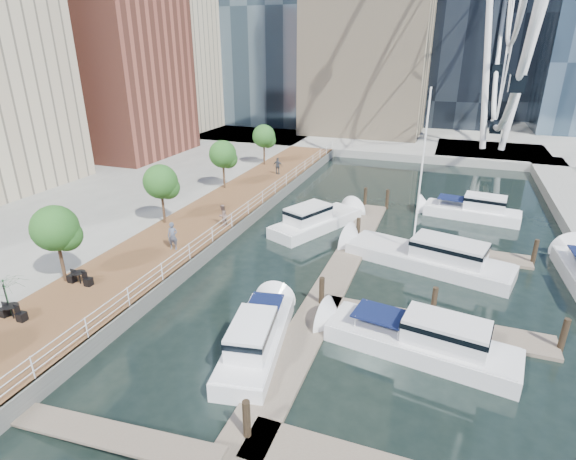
{
  "coord_description": "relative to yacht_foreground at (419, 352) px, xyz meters",
  "views": [
    {
      "loc": [
        8.74,
        -13.36,
        13.62
      ],
      "look_at": [
        -0.17,
        11.19,
        3.0
      ],
      "focal_mm": 28.0,
      "sensor_mm": 36.0,
      "label": 1
    }
  ],
  "objects": [
    {
      "name": "seawall",
      "position": [
        -14.59,
        9.47,
        0.5
      ],
      "size": [
        0.25,
        60.0,
        1.0
      ],
      "primitive_type": "cube",
      "color": "#595954",
      "rests_on": "ground"
    },
    {
      "name": "moored_yachts",
      "position": [
        -0.05,
        8.62,
        0.0
      ],
      "size": [
        23.93,
        35.5,
        11.5
      ],
      "color": "silver",
      "rests_on": "ground"
    },
    {
      "name": "railing",
      "position": [
        -14.69,
        9.47,
        1.52
      ],
      "size": [
        0.1,
        60.0,
        1.05
      ],
      "primitive_type": null,
      "color": "white",
      "rests_on": "boardwalk"
    },
    {
      "name": "land_far",
      "position": [
        -8.59,
        96.47,
        0.5
      ],
      "size": [
        200.0,
        114.0,
        1.0
      ],
      "primitive_type": "cube",
      "color": "gray",
      "rests_on": "ground"
    },
    {
      "name": "yacht_foreground",
      "position": [
        0.0,
        0.0,
        0.0
      ],
      "size": [
        10.05,
        4.06,
        2.15
      ],
      "primitive_type": null,
      "rotation": [
        0.0,
        0.0,
        1.42
      ],
      "color": "silver",
      "rests_on": "ground"
    },
    {
      "name": "floating_docks",
      "position": [
        -0.63,
        4.45,
        0.49
      ],
      "size": [
        16.0,
        34.0,
        2.6
      ],
      "color": "#6D6051",
      "rests_on": "ground"
    },
    {
      "name": "pedestrian_near",
      "position": [
        -16.55,
        4.46,
        1.95
      ],
      "size": [
        0.78,
        0.61,
        1.9
      ],
      "primitive_type": "imported",
      "rotation": [
        0.0,
        0.0,
        0.24
      ],
      "color": "#484F61",
      "rests_on": "boardwalk"
    },
    {
      "name": "ground",
      "position": [
        -8.59,
        -5.53,
        0.0
      ],
      "size": [
        520.0,
        520.0,
        0.0
      ],
      "primitive_type": "plane",
      "color": "black",
      "rests_on": "ground"
    },
    {
      "name": "boardwalk",
      "position": [
        -17.59,
        9.47,
        0.5
      ],
      "size": [
        6.0,
        60.0,
        1.0
      ],
      "primitive_type": "cube",
      "color": "brown",
      "rests_on": "ground"
    },
    {
      "name": "pier",
      "position": [
        5.41,
        46.47,
        0.5
      ],
      "size": [
        14.0,
        12.0,
        1.0
      ],
      "primitive_type": "cube",
      "color": "gray",
      "rests_on": "ground"
    },
    {
      "name": "pedestrian_mid",
      "position": [
        -15.45,
        9.46,
        1.83
      ],
      "size": [
        0.72,
        0.87,
        1.67
      ],
      "primitive_type": "imported",
      "rotation": [
        0.0,
        0.0,
        -1.68
      ],
      "color": "#7D5F56",
      "rests_on": "boardwalk"
    },
    {
      "name": "pedestrian_far",
      "position": [
        -16.95,
        24.97,
        1.9
      ],
      "size": [
        1.06,
        0.46,
        1.79
      ],
      "primitive_type": "imported",
      "rotation": [
        0.0,
        0.0,
        3.12
      ],
      "color": "#32363E",
      "rests_on": "boardwalk"
    },
    {
      "name": "street_trees",
      "position": [
        -19.99,
        8.47,
        4.29
      ],
      "size": [
        2.6,
        42.6,
        4.6
      ],
      "color": "#3F2B1C",
      "rests_on": "ground"
    },
    {
      "name": "midrise_condos",
      "position": [
        -42.16,
        21.29,
        13.42
      ],
      "size": [
        19.0,
        67.0,
        28.0
      ],
      "color": "#BCAD8E",
      "rests_on": "ground"
    }
  ]
}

